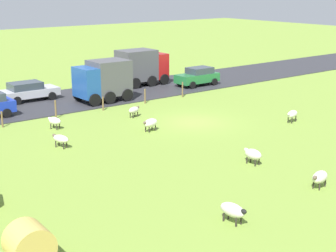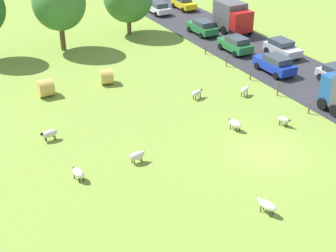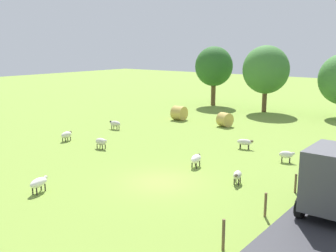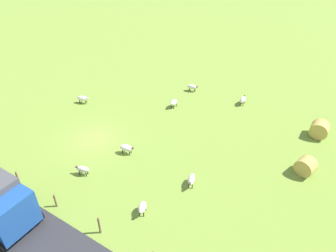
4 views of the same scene
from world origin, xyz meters
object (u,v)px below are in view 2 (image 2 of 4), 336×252
sheep_1 (78,173)px  car_4 (157,7)px  sheep_6 (49,134)px  car_1 (236,44)px  car_0 (282,48)px  truck_0 (232,17)px  sheep_2 (235,124)px  car_6 (202,27)px  sheep_4 (245,90)px  tree_1 (59,3)px  car_8 (275,64)px  car_3 (184,3)px  sheep_7 (197,93)px  sheep_3 (284,120)px  sheep_0 (267,205)px  hay_bale_1 (107,77)px  sheep_5 (137,156)px  hay_bale_0 (46,88)px

sheep_1 → car_4: (21.40, 30.81, 0.34)m
sheep_6 → car_4: (21.54, 25.16, 0.31)m
sheep_1 → car_1: car_1 is taller
sheep_6 → car_0: (25.46, 5.48, 0.35)m
sheep_1 → truck_0: size_ratio=0.27×
sheep_2 → car_6: size_ratio=0.31×
sheep_4 → tree_1: bearing=118.4°
car_8 → car_3: bearing=81.2°
sheep_7 → car_0: car_0 is taller
sheep_2 → tree_1: 23.76m
car_3 → sheep_3: bearing=-106.9°
sheep_1 → truck_0: bearing=38.1°
sheep_0 → car_0: car_0 is taller
sheep_0 → truck_0: 32.76m
sheep_4 → sheep_7: size_ratio=0.84×
sheep_6 → sheep_1: bearing=-88.6°
sheep_3 → sheep_0: bearing=-134.9°
sheep_1 → sheep_4: bearing=17.5°
sheep_4 → car_4: (5.01, 25.63, 0.32)m
hay_bale_1 → car_4: bearing=51.4°
sheep_3 → car_4: 31.84m
sheep_5 → car_4: size_ratio=0.25×
sheep_5 → car_4: bearing=60.5°
sheep_3 → car_0: car_0 is taller
car_6 → car_8: bearing=-90.6°
sheep_0 → car_4: bearing=71.3°
car_1 → car_4: size_ratio=0.88×
car_6 → car_0: bearing=-70.6°
sheep_0 → truck_0: (17.04, 27.95, 1.30)m
sheep_3 → car_4: car_4 is taller
car_1 → sheep_7: bearing=-140.5°
sheep_6 → car_0: bearing=12.2°
sheep_5 → car_8: bearing=23.9°
sheep_1 → car_6: 30.20m
truck_0 → car_3: bearing=89.4°
hay_bale_1 → truck_0: 19.25m
sheep_5 → car_3: bearing=55.4°
car_6 → hay_bale_1: bearing=-152.3°
tree_1 → car_0: (18.73, -12.17, -4.01)m
sheep_2 → hay_bale_0: bearing=130.0°
hay_bale_0 → hay_bale_1: 5.46m
car_3 → car_6: 10.70m
sheep_5 → car_1: 22.69m
car_1 → sheep_3: bearing=-112.2°
sheep_0 → car_8: bearing=49.8°
tree_1 → sheep_5: bearing=-96.3°
sheep_1 → sheep_7: sheep_1 is taller
car_0 → car_6: car_6 is taller
car_6 → sheep_0: bearing=-115.4°
sheep_6 → sheep_0: bearing=-58.9°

